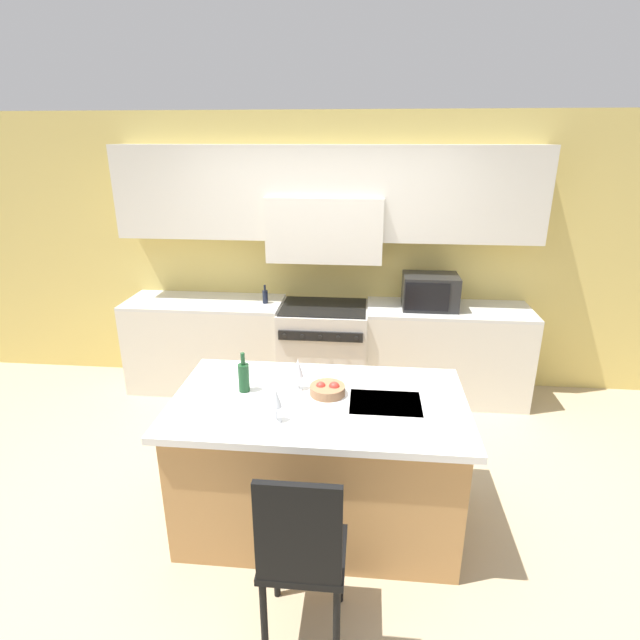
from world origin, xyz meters
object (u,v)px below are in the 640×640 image
object	(u,v)px
island_chair	(301,551)
wine_bottle	(244,377)
range_stove	(324,350)
fruit_bowl	(328,389)
microwave	(430,292)
oil_bottle_on_counter	(265,296)
wine_glass_far	(298,369)
wine_glass_near	(276,398)

from	to	relation	value
island_chair	wine_bottle	bearing A→B (deg)	117.16
range_stove	fruit_bowl	bearing A→B (deg)	-84.02
microwave	fruit_bowl	distance (m)	1.95
island_chair	oil_bottle_on_counter	distance (m)	2.85
range_stove	wine_bottle	xyz separation A→B (m)	(-0.36, -1.75, 0.55)
microwave	wine_glass_far	world-z (taller)	microwave
fruit_bowl	range_stove	bearing A→B (deg)	95.98
wine_glass_far	oil_bottle_on_counter	xyz separation A→B (m)	(-0.56, 1.70, -0.06)
island_chair	fruit_bowl	bearing A→B (deg)	87.38
range_stove	wine_glass_far	world-z (taller)	wine_glass_far
wine_bottle	oil_bottle_on_counter	bearing A→B (deg)	97.06
wine_glass_near	oil_bottle_on_counter	world-z (taller)	wine_glass_near
wine_glass_far	wine_bottle	bearing A→B (deg)	-170.72
range_stove	wine_glass_far	size ratio (longest dim) A/B	4.24
microwave	wine_glass_near	size ratio (longest dim) A/B	2.36
range_stove	wine_glass_far	bearing A→B (deg)	-90.45
microwave	wine_glass_near	bearing A→B (deg)	-117.29
wine_bottle	fruit_bowl	bearing A→B (deg)	0.74
range_stove	island_chair	size ratio (longest dim) A/B	0.87
wine_glass_far	oil_bottle_on_counter	distance (m)	1.79
range_stove	wine_bottle	distance (m)	1.87
wine_bottle	oil_bottle_on_counter	distance (m)	1.77
island_chair	oil_bottle_on_counter	world-z (taller)	oil_bottle_on_counter
oil_bottle_on_counter	microwave	bearing A→B (deg)	0.38
oil_bottle_on_counter	island_chair	bearing A→B (deg)	-75.33
range_stove	oil_bottle_on_counter	bearing A→B (deg)	179.20
island_chair	wine_glass_far	bearing A→B (deg)	98.44
wine_bottle	wine_glass_far	xyz separation A→B (m)	(0.34, 0.06, 0.05)
wine_bottle	oil_bottle_on_counter	size ratio (longest dim) A/B	1.46
range_stove	microwave	world-z (taller)	microwave
wine_glass_far	fruit_bowl	world-z (taller)	wine_glass_far
island_chair	wine_bottle	size ratio (longest dim) A/B	3.95
wine_glass_near	fruit_bowl	bearing A→B (deg)	52.52
range_stove	island_chair	world-z (taller)	island_chair
range_stove	microwave	bearing A→B (deg)	1.06
wine_glass_far	fruit_bowl	distance (m)	0.23
wine_glass_far	fruit_bowl	size ratio (longest dim) A/B	0.96
range_stove	wine_glass_far	xyz separation A→B (m)	(-0.01, -1.69, 0.60)
wine_glass_far	wine_glass_near	bearing A→B (deg)	-100.23
microwave	wine_bottle	size ratio (longest dim) A/B	1.92
oil_bottle_on_counter	range_stove	bearing A→B (deg)	-0.80
wine_glass_far	fruit_bowl	xyz separation A→B (m)	(0.20, -0.05, -0.11)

